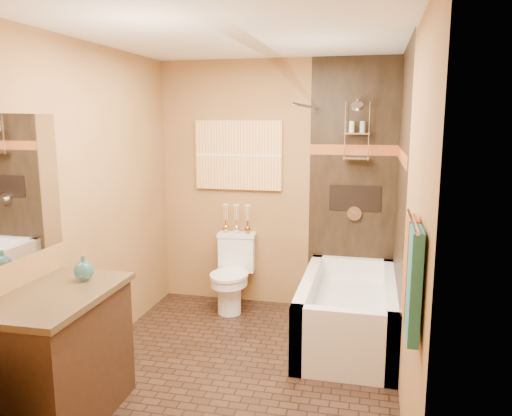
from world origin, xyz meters
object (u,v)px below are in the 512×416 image
(toilet, at_px, (232,273))
(bathtub, at_px, (348,316))
(sunset_painting, at_px, (238,155))
(vanity, at_px, (59,358))

(toilet, bearing_deg, bathtub, -27.35)
(sunset_painting, relative_size, vanity, 0.91)
(bathtub, distance_m, vanity, 2.38)
(bathtub, relative_size, vanity, 1.52)
(vanity, bearing_deg, bathtub, 42.06)
(toilet, bearing_deg, vanity, -110.25)
(toilet, distance_m, vanity, 2.16)
(sunset_painting, relative_size, toilet, 1.19)
(bathtub, xyz_separation_m, vanity, (-1.72, -1.62, 0.21))
(toilet, height_order, vanity, vanity)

